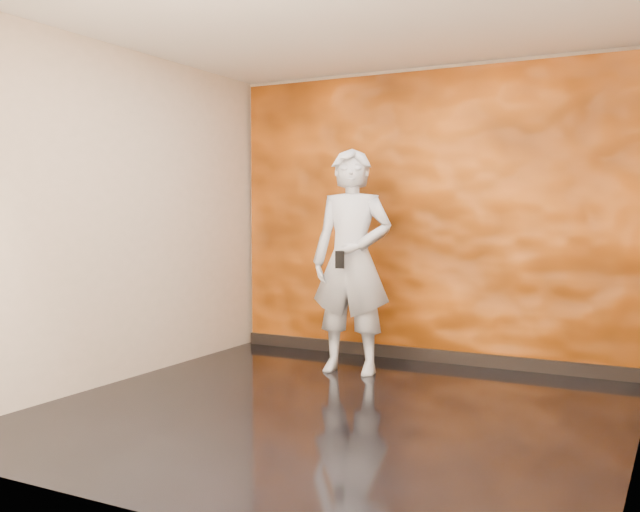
# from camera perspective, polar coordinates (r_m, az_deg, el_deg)

# --- Properties ---
(room) EXTENTS (4.02, 4.02, 2.81)m
(room) POSITION_cam_1_polar(r_m,az_deg,el_deg) (5.06, 1.13, 3.25)
(room) COLOR black
(room) RESTS_ON ground
(feature_wall) EXTENTS (3.90, 0.06, 2.75)m
(feature_wall) POSITION_cam_1_polar(r_m,az_deg,el_deg) (6.87, 8.44, 3.12)
(feature_wall) COLOR orange
(feature_wall) RESTS_ON ground
(baseboard) EXTENTS (3.90, 0.04, 0.12)m
(baseboard) POSITION_cam_1_polar(r_m,az_deg,el_deg) (6.96, 8.23, -7.80)
(baseboard) COLOR black
(baseboard) RESTS_ON ground
(man) EXTENTS (0.77, 0.56, 1.98)m
(man) POSITION_cam_1_polar(r_m,az_deg,el_deg) (6.30, 2.56, -0.43)
(man) COLOR #9FA3AE
(man) RESTS_ON ground
(phone) EXTENTS (0.08, 0.02, 0.15)m
(phone) POSITION_cam_1_polar(r_m,az_deg,el_deg) (6.04, 1.59, -0.30)
(phone) COLOR black
(phone) RESTS_ON man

